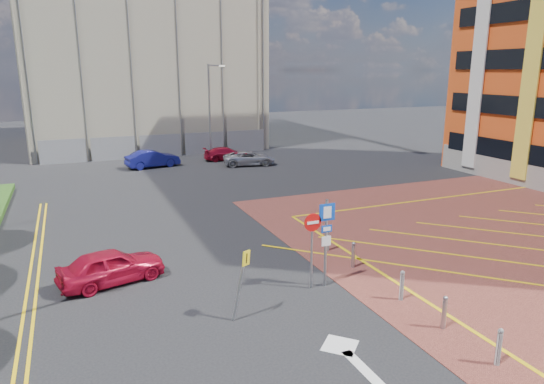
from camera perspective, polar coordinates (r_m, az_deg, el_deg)
ground at (r=16.76m, az=6.37°, el=-12.50°), size 140.00×140.00×0.00m
lamp_back at (r=42.72m, az=-7.26°, el=9.82°), size 1.53×0.16×8.00m
sign_cluster at (r=16.93m, az=5.80°, el=-5.03°), size 1.17×0.12×3.20m
warning_sign at (r=14.92m, az=-3.56°, el=-9.85°), size 0.68×0.40×2.25m
bollard_row at (r=16.53m, az=16.44°, el=-11.62°), size 0.14×11.14×0.90m
construction_building at (r=53.65m, az=-15.57°, el=17.40°), size 21.20×19.20×22.00m
construction_fence at (r=44.31m, az=-11.68°, el=5.42°), size 21.60×0.06×2.00m
car_red_left at (r=18.57m, az=-18.37°, el=-8.28°), size 3.99×2.36×1.27m
car_blue_back at (r=39.55m, az=-13.87°, el=3.82°), size 4.36×2.20×1.37m
car_red_back at (r=41.75m, az=-5.39°, el=4.51°), size 3.95×1.87×1.11m
car_silver_back at (r=39.34m, az=-2.70°, el=4.00°), size 4.45×2.67×1.16m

